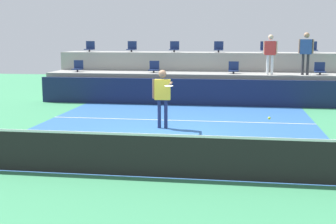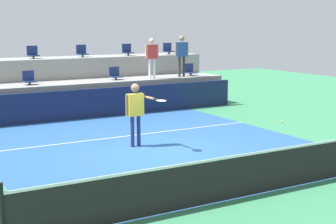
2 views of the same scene
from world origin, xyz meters
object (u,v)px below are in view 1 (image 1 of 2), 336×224
(stadium_chair_lower_far_right, at_px, (320,69))
(tennis_player, at_px, (163,92))
(stadium_chair_upper_far_left, at_px, (90,47))
(stadium_chair_upper_right, at_px, (265,48))
(stadium_chair_upper_far_right, at_px, (312,48))
(stadium_chair_upper_mid_left, at_px, (174,48))
(stadium_chair_lower_far_left, at_px, (78,67))
(stadium_chair_upper_mid_right, at_px, (219,48))
(stadium_chair_lower_left, at_px, (154,68))
(stadium_chair_upper_left, at_px, (132,47))
(stadium_chair_lower_right, at_px, (234,69))
(spectator_in_white, at_px, (270,51))
(tennis_ball, at_px, (269,118))
(spectator_in_grey, at_px, (306,49))

(stadium_chair_lower_far_right, relative_size, tennis_player, 0.28)
(stadium_chair_upper_far_left, distance_m, stadium_chair_upper_right, 8.49)
(stadium_chair_upper_far_left, height_order, stadium_chair_upper_far_right, same)
(stadium_chair_lower_far_right, bearing_deg, stadium_chair_upper_mid_left, 164.44)
(stadium_chair_upper_far_right, height_order, tennis_player, stadium_chair_upper_far_right)
(stadium_chair_lower_far_left, distance_m, tennis_player, 7.94)
(stadium_chair_upper_far_right, bearing_deg, stadium_chair_upper_mid_right, 180.00)
(stadium_chair_lower_left, height_order, stadium_chair_upper_left, stadium_chair_upper_left)
(stadium_chair_upper_right, bearing_deg, stadium_chair_lower_right, -128.42)
(stadium_chair_upper_mid_left, xyz_separation_m, stadium_chair_upper_mid_right, (2.11, 0.00, 0.00))
(stadium_chair_lower_far_right, distance_m, stadium_chair_upper_far_left, 10.86)
(tennis_player, bearing_deg, spectator_in_white, 58.07)
(tennis_player, height_order, tennis_ball, tennis_player)
(stadium_chair_lower_left, relative_size, spectator_in_white, 0.31)
(stadium_chair_upper_right, distance_m, tennis_ball, 10.83)
(stadium_chair_lower_right, height_order, stadium_chair_upper_far_left, stadium_chair_upper_far_left)
(stadium_chair_lower_right, bearing_deg, stadium_chair_upper_mid_right, 112.12)
(stadium_chair_upper_mid_left, bearing_deg, stadium_chair_upper_right, 0.00)
(stadium_chair_upper_far_left, height_order, stadium_chair_upper_mid_right, same)
(stadium_chair_upper_far_right, relative_size, tennis_ball, 7.65)
(stadium_chair_upper_far_left, xyz_separation_m, stadium_chair_upper_mid_right, (6.33, 0.00, 0.00))
(stadium_chair_upper_mid_right, height_order, tennis_player, stadium_chair_upper_mid_right)
(stadium_chair_upper_far_right, height_order, tennis_ball, stadium_chair_upper_far_right)
(stadium_chair_lower_far_left, height_order, tennis_ball, stadium_chair_lower_far_left)
(stadium_chair_upper_mid_left, bearing_deg, spectator_in_grey, -20.63)
(stadium_chair_lower_far_right, xyz_separation_m, stadium_chair_upper_right, (-2.19, 1.80, 0.85))
(stadium_chair_upper_far_right, distance_m, tennis_player, 9.89)
(stadium_chair_upper_right, relative_size, spectator_in_grey, 0.30)
(stadium_chair_lower_left, distance_m, stadium_chair_upper_mid_left, 2.10)
(stadium_chair_upper_left, relative_size, spectator_in_white, 0.31)
(stadium_chair_lower_right, bearing_deg, spectator_in_grey, -7.40)
(tennis_player, height_order, spectator_in_white, spectator_in_white)
(stadium_chair_lower_right, height_order, stadium_chair_upper_left, stadium_chair_upper_left)
(stadium_chair_lower_left, bearing_deg, stadium_chair_upper_mid_left, 69.53)
(stadium_chair_lower_far_left, relative_size, stadium_chair_lower_left, 1.00)
(stadium_chair_lower_far_right, bearing_deg, stadium_chair_lower_left, 180.00)
(stadium_chair_lower_left, bearing_deg, tennis_ball, -63.52)
(stadium_chair_upper_mid_left, bearing_deg, spectator_in_white, -26.62)
(stadium_chair_lower_left, xyz_separation_m, stadium_chair_upper_far_left, (-3.54, 1.80, 0.85))
(spectator_in_grey, bearing_deg, stadium_chair_lower_left, 176.61)
(stadium_chair_upper_mid_left, height_order, spectator_in_white, spectator_in_white)
(stadium_chair_lower_far_right, relative_size, tennis_ball, 7.65)
(stadium_chair_lower_right, relative_size, spectator_in_grey, 0.30)
(stadium_chair_upper_right, distance_m, stadium_chair_upper_far_right, 2.12)
(stadium_chair_lower_far_left, bearing_deg, stadium_chair_upper_far_left, 90.02)
(stadium_chair_lower_left, xyz_separation_m, tennis_player, (1.39, -6.22, -0.33))
(stadium_chair_upper_right, bearing_deg, tennis_player, -113.90)
(stadium_chair_lower_far_right, distance_m, tennis_player, 8.47)
(stadium_chair_upper_mid_right, relative_size, stadium_chair_upper_right, 1.00)
(tennis_ball, bearing_deg, stadium_chair_upper_mid_left, 109.39)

